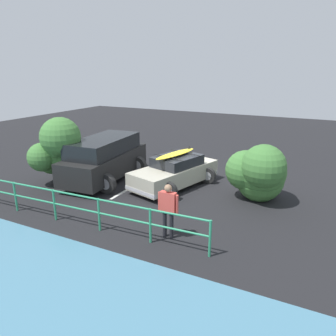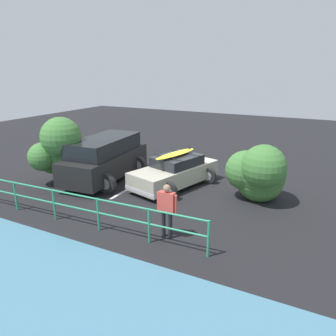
% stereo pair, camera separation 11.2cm
% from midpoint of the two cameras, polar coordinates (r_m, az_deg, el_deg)
% --- Properties ---
extents(ground_plane, '(44.00, 44.00, 0.02)m').
position_cam_midpoint_polar(ground_plane, '(14.21, 3.61, -2.44)').
color(ground_plane, black).
rests_on(ground_plane, ground).
extents(parking_stripe, '(0.12, 4.77, 0.00)m').
position_cam_midpoint_polar(parking_stripe, '(14.36, -4.08, -2.18)').
color(parking_stripe, silver).
rests_on(parking_stripe, ground).
extents(sedan_car, '(2.87, 4.27, 1.55)m').
position_cam_midpoint_polar(sedan_car, '(13.49, 1.49, -0.63)').
color(sedan_car, '#B7B29E').
rests_on(sedan_car, ground).
extents(suv_car, '(2.85, 4.84, 1.88)m').
position_cam_midpoint_polar(suv_car, '(14.42, -10.66, 1.68)').
color(suv_car, black).
rests_on(suv_car, ground).
extents(person_bystander, '(0.63, 0.22, 1.63)m').
position_cam_midpoint_polar(person_bystander, '(9.32, 0.15, -6.65)').
color(person_bystander, black).
rests_on(person_bystander, ground).
extents(railing_fence, '(8.71, 0.40, 1.04)m').
position_cam_midpoint_polar(railing_fence, '(10.55, -15.60, -6.08)').
color(railing_fence, '#2D9366').
rests_on(railing_fence, ground).
extents(bush_near_left, '(2.22, 2.15, 2.28)m').
position_cam_midpoint_polar(bush_near_left, '(12.37, 15.74, -0.75)').
color(bush_near_left, brown).
rests_on(bush_near_left, ground).
extents(bush_near_right, '(2.09, 2.16, 2.86)m').
position_cam_midpoint_polar(bush_near_right, '(14.30, -18.35, 3.20)').
color(bush_near_right, brown).
rests_on(bush_near_right, ground).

